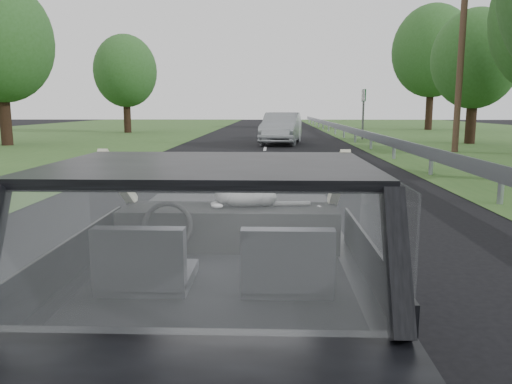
# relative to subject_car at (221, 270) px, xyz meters

# --- Properties ---
(ground) EXTENTS (140.00, 140.00, 0.00)m
(ground) POSITION_rel_subject_car_xyz_m (0.00, 0.00, -0.72)
(ground) COLOR black
(ground) RESTS_ON ground
(subject_car) EXTENTS (1.80, 4.00, 1.45)m
(subject_car) POSITION_rel_subject_car_xyz_m (0.00, 0.00, 0.00)
(subject_car) COLOR black
(subject_car) RESTS_ON ground
(dashboard) EXTENTS (1.58, 0.45, 0.30)m
(dashboard) POSITION_rel_subject_car_xyz_m (0.00, 0.62, 0.12)
(dashboard) COLOR black
(dashboard) RESTS_ON subject_car
(driver_seat) EXTENTS (0.50, 0.72, 0.42)m
(driver_seat) POSITION_rel_subject_car_xyz_m (-0.40, -0.29, 0.16)
(driver_seat) COLOR #26272D
(driver_seat) RESTS_ON subject_car
(passenger_seat) EXTENTS (0.50, 0.72, 0.42)m
(passenger_seat) POSITION_rel_subject_car_xyz_m (0.40, -0.29, 0.16)
(passenger_seat) COLOR #26272D
(passenger_seat) RESTS_ON subject_car
(steering_wheel) EXTENTS (0.36, 0.36, 0.04)m
(steering_wheel) POSITION_rel_subject_car_xyz_m (-0.40, 0.33, 0.20)
(steering_wheel) COLOR black
(steering_wheel) RESTS_ON dashboard
(cat) EXTENTS (0.60, 0.28, 0.26)m
(cat) POSITION_rel_subject_car_xyz_m (0.13, 0.65, 0.36)
(cat) COLOR gray
(cat) RESTS_ON dashboard
(guardrail) EXTENTS (0.05, 90.00, 0.32)m
(guardrail) POSITION_rel_subject_car_xyz_m (4.30, 10.00, -0.15)
(guardrail) COLOR #969AA5
(guardrail) RESTS_ON ground
(other_car) EXTENTS (2.39, 4.75, 1.50)m
(other_car) POSITION_rel_subject_car_xyz_m (0.74, 21.09, 0.02)
(other_car) COLOR #A2A7AD
(other_car) RESTS_ON ground
(highway_sign) EXTENTS (0.11, 1.08, 2.69)m
(highway_sign) POSITION_rel_subject_car_xyz_m (5.21, 24.50, 0.62)
(highway_sign) COLOR #15642F
(highway_sign) RESTS_ON ground
(utility_pole) EXTENTS (0.26, 0.26, 7.51)m
(utility_pole) POSITION_rel_subject_car_xyz_m (7.44, 16.77, 3.03)
(utility_pole) COLOR brown
(utility_pole) RESTS_ON ground
(tree_2) EXTENTS (4.93, 4.93, 6.13)m
(tree_2) POSITION_rel_subject_car_xyz_m (9.83, 21.50, 2.34)
(tree_2) COLOR #27521D
(tree_2) RESTS_ON ground
(tree_3) EXTENTS (6.67, 6.67, 9.19)m
(tree_3) POSITION_rel_subject_car_xyz_m (12.47, 36.68, 3.87)
(tree_3) COLOR #27521D
(tree_3) RESTS_ON ground
(tree_5) EXTENTS (5.78, 5.78, 7.13)m
(tree_5) POSITION_rel_subject_car_xyz_m (-11.91, 19.67, 2.84)
(tree_5) COLOR #27521D
(tree_5) RESTS_ON ground
(tree_6) EXTENTS (5.06, 5.06, 6.43)m
(tree_6) POSITION_rel_subject_car_xyz_m (-9.73, 31.51, 2.49)
(tree_6) COLOR #27521D
(tree_6) RESTS_ON ground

